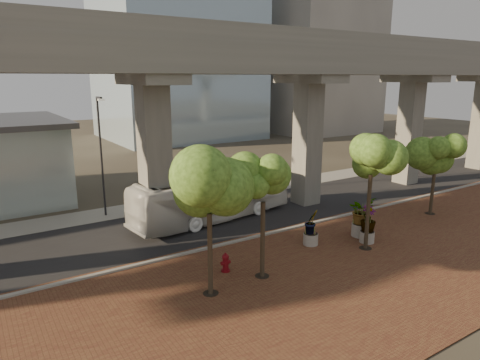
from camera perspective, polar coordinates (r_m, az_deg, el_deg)
ground at (r=28.21m, az=2.16°, el=-5.95°), size 160.00×160.00×0.00m
brick_plaza at (r=22.61m, az=14.09°, el=-11.39°), size 70.00×13.00×0.06m
asphalt_road at (r=29.78m, az=-0.06°, el=-4.84°), size 90.00×8.00×0.04m
curb_strip at (r=26.67m, az=4.64°, el=-6.98°), size 70.00×0.25×0.16m
far_sidewalk at (r=34.32m, az=-5.04°, el=-2.38°), size 90.00×3.00×0.06m
transit_viaduct at (r=28.34m, az=-0.06°, el=9.24°), size 72.00×5.60×12.40m
midrise_block at (r=78.64m, az=10.21°, el=15.20°), size 18.00×16.00×24.00m
transit_bus at (r=28.62m, az=-3.68°, el=-2.30°), size 11.80×4.08×3.22m
parked_car at (r=48.97m, az=21.89°, el=2.36°), size 4.59×1.63×1.51m
fire_hydrant at (r=21.44m, az=-1.94°, el=-10.93°), size 0.49×0.44×0.97m
planter_front at (r=26.61m, az=15.84°, el=-4.18°), size 2.22×2.22×2.44m
planter_right at (r=25.77m, az=16.72°, el=-5.17°), size 2.06×2.06×2.21m
planter_left at (r=24.71m, az=9.48°, el=-5.74°), size 1.90×1.90×2.09m
street_tree_far_west at (r=17.90m, az=-4.17°, el=-0.97°), size 4.00×4.00×6.72m
street_tree_near_west at (r=19.61m, az=3.13°, el=-0.57°), size 3.01×3.01×5.97m
street_tree_near_east at (r=23.89m, az=17.20°, el=3.03°), size 3.54×3.54×6.87m
street_tree_far_east at (r=32.12m, az=24.71°, el=3.08°), size 3.46×3.46×5.81m
streetlamp_west at (r=30.17m, az=-18.02°, el=4.01°), size 0.40×1.18×8.16m
streetlamp_east at (r=37.06m, az=8.34°, el=5.68°), size 0.38×1.10×7.60m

